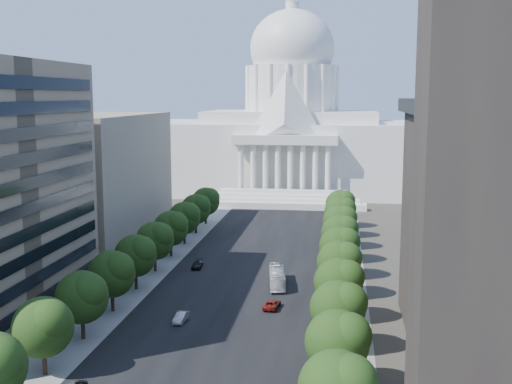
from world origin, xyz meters
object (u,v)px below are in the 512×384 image
at_px(car_silver, 181,317).
at_px(city_bus, 277,277).
at_px(car_dark_b, 197,265).
at_px(car_red, 272,304).

xyz_separation_m(car_silver, city_bus, (12.75, 20.87, 0.89)).
bearing_deg(city_bus, car_dark_b, 142.73).
bearing_deg(city_bus, car_silver, -128.67).
distance_m(car_silver, car_red, 15.44).
bearing_deg(car_dark_b, city_bus, -33.63).
bearing_deg(city_bus, car_red, -95.31).
height_order(car_red, car_dark_b, car_red).
bearing_deg(car_red, car_dark_b, -45.69).
height_order(car_silver, car_red, car_silver).
xyz_separation_m(car_red, car_dark_b, (-17.59, 22.75, -0.00)).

